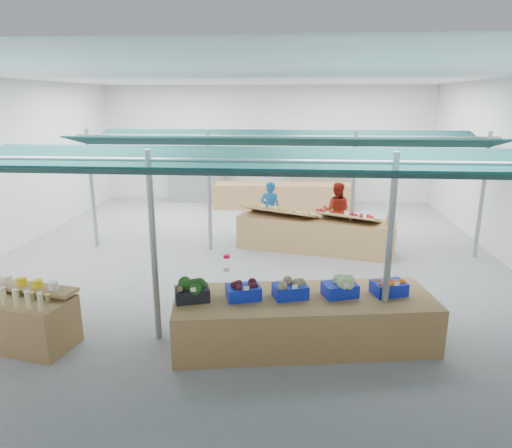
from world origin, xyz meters
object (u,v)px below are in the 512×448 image
at_px(bottle_shelf, 19,318).
at_px(veg_counter, 304,319).
at_px(fruit_counter, 315,234).
at_px(vendor_right, 336,211).
at_px(vendor_left, 270,209).

relative_size(bottle_shelf, veg_counter, 0.47).
xyz_separation_m(veg_counter, fruit_counter, (0.34, 4.58, 0.03)).
height_order(bottle_shelf, veg_counter, bottle_shelf).
relative_size(bottle_shelf, fruit_counter, 0.48).
relative_size(veg_counter, vendor_right, 2.54).
height_order(veg_counter, vendor_left, vendor_left).
bearing_deg(bottle_shelf, fruit_counter, 57.92).
bearing_deg(vendor_right, vendor_left, 12.53).
bearing_deg(vendor_right, fruit_counter, 73.92).
bearing_deg(veg_counter, bottle_shelf, 176.15).
xyz_separation_m(bottle_shelf, vendor_left, (3.54, 6.10, 0.35)).
distance_m(bottle_shelf, vendor_left, 7.06).
height_order(bottle_shelf, fruit_counter, bottle_shelf).
xyz_separation_m(veg_counter, vendor_right, (0.94, 5.68, 0.39)).
height_order(veg_counter, fruit_counter, fruit_counter).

